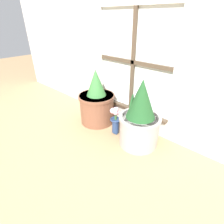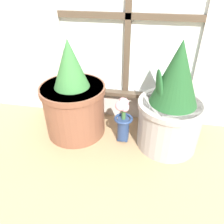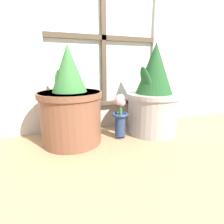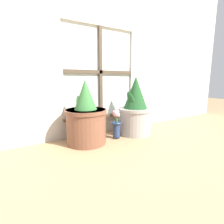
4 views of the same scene
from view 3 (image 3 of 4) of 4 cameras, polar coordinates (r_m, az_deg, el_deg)
ground_plane at (r=0.96m, az=8.77°, el=-15.67°), size 10.00×10.00×0.00m
potted_plant_left at (r=1.13m, az=-13.35°, el=1.81°), size 0.40×0.40×0.61m
potted_plant_right at (r=1.30m, az=13.34°, el=4.92°), size 0.38×0.38×0.64m
flower_vase at (r=1.18m, az=2.61°, el=-0.64°), size 0.11×0.11×0.31m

